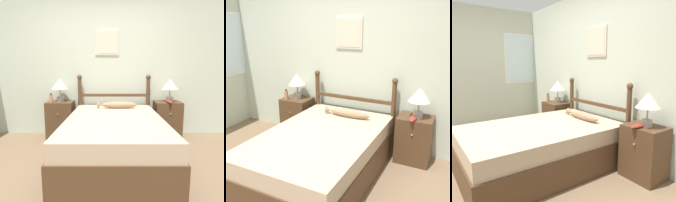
{
  "view_description": "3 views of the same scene",
  "coord_description": "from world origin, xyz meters",
  "views": [
    {
      "loc": [
        0.19,
        -2.1,
        1.22
      ],
      "look_at": [
        0.19,
        0.91,
        0.76
      ],
      "focal_mm": 32.0,
      "sensor_mm": 36.0,
      "label": 1
    },
    {
      "loc": [
        1.76,
        -1.96,
        1.91
      ],
      "look_at": [
        0.25,
        1.03,
        0.87
      ],
      "focal_mm": 42.0,
      "sensor_mm": 36.0,
      "label": 2
    },
    {
      "loc": [
        2.71,
        -0.76,
        1.4
      ],
      "look_at": [
        0.28,
        0.94,
        0.88
      ],
      "focal_mm": 35.0,
      "sensor_mm": 36.0,
      "label": 3
    }
  ],
  "objects": [
    {
      "name": "ground_plane",
      "position": [
        0.0,
        0.0,
        0.0
      ],
      "size": [
        16.0,
        16.0,
        0.0
      ],
      "primitive_type": "plane",
      "color": "#7A6047"
    },
    {
      "name": "wall_back",
      "position": [
        0.0,
        1.73,
        1.28
      ],
      "size": [
        6.4,
        0.08,
        2.55
      ],
      "color": "beige",
      "rests_on": "ground_plane"
    },
    {
      "name": "bed",
      "position": [
        0.23,
        0.59,
        0.29
      ],
      "size": [
        1.34,
        2.06,
        0.58
      ],
      "color": "#4C331E",
      "rests_on": "ground_plane"
    },
    {
      "name": "headboard",
      "position": [
        0.23,
        1.59,
        0.63
      ],
      "size": [
        1.36,
        0.09,
        1.14
      ],
      "color": "#4C331E",
      "rests_on": "ground_plane"
    },
    {
      "name": "nightstand_left",
      "position": [
        -0.75,
        1.48,
        0.33
      ],
      "size": [
        0.47,
        0.41,
        0.66
      ],
      "color": "#4C331E",
      "rests_on": "ground_plane"
    },
    {
      "name": "nightstand_right",
      "position": [
        1.21,
        1.48,
        0.33
      ],
      "size": [
        0.47,
        0.41,
        0.66
      ],
      "color": "#4C331E",
      "rests_on": "ground_plane"
    },
    {
      "name": "table_lamp_left",
      "position": [
        -0.76,
        1.52,
        0.95
      ],
      "size": [
        0.29,
        0.29,
        0.41
      ],
      "color": "gray",
      "rests_on": "nightstand_left"
    },
    {
      "name": "table_lamp_right",
      "position": [
        1.23,
        1.46,
        0.95
      ],
      "size": [
        0.29,
        0.29,
        0.41
      ],
      "color": "gray",
      "rests_on": "nightstand_right"
    },
    {
      "name": "bottle",
      "position": [
        -0.88,
        1.37,
        0.73
      ],
      "size": [
        0.06,
        0.06,
        0.17
      ],
      "color": "tan",
      "rests_on": "nightstand_left"
    },
    {
      "name": "model_boat",
      "position": [
        1.2,
        1.36,
        0.68
      ],
      "size": [
        0.08,
        0.25,
        0.17
      ],
      "color": "maroon",
      "rests_on": "nightstand_right"
    },
    {
      "name": "fish_pillow",
      "position": [
        0.29,
        1.26,
        0.64
      ],
      "size": [
        0.68,
        0.12,
        0.12
      ],
      "color": "#997A5B",
      "rests_on": "bed"
    }
  ]
}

